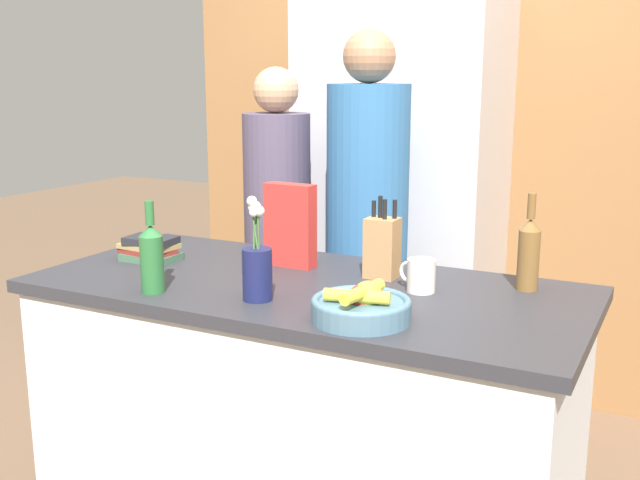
{
  "coord_description": "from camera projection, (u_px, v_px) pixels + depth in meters",
  "views": [
    {
      "loc": [
        1.07,
        -2.0,
        1.57
      ],
      "look_at": [
        0.0,
        0.1,
        1.05
      ],
      "focal_mm": 42.0,
      "sensor_mm": 36.0,
      "label": 1
    }
  ],
  "objects": [
    {
      "name": "kitchen_island",
      "position": [
        306.0,
        419.0,
        2.45
      ],
      "size": [
        1.74,
        0.8,
        0.93
      ],
      "color": "silver",
      "rests_on": "ground_plane"
    },
    {
      "name": "back_wall_wood",
      "position": [
        460.0,
        131.0,
        3.67
      ],
      "size": [
        2.94,
        0.12,
        2.6
      ],
      "color": "olive",
      "rests_on": "ground_plane"
    },
    {
      "name": "refrigerator",
      "position": [
        402.0,
        209.0,
        3.5
      ],
      "size": [
        0.87,
        0.63,
        1.9
      ],
      "color": "#B7B7BC",
      "rests_on": "ground_plane"
    },
    {
      "name": "fruit_bowl",
      "position": [
        362.0,
        305.0,
        1.99
      ],
      "size": [
        0.27,
        0.27,
        0.11
      ],
      "color": "slate",
      "rests_on": "kitchen_island"
    },
    {
      "name": "knife_block",
      "position": [
        382.0,
        247.0,
        2.4
      ],
      "size": [
        0.1,
        0.09,
        0.26
      ],
      "color": "#A87A4C",
      "rests_on": "kitchen_island"
    },
    {
      "name": "flower_vase",
      "position": [
        257.0,
        266.0,
        2.16
      ],
      "size": [
        0.09,
        0.09,
        0.31
      ],
      "color": "#191E4C",
      "rests_on": "kitchen_island"
    },
    {
      "name": "cereal_box",
      "position": [
        290.0,
        225.0,
        2.53
      ],
      "size": [
        0.18,
        0.07,
        0.28
      ],
      "color": "red",
      "rests_on": "kitchen_island"
    },
    {
      "name": "coffee_mug",
      "position": [
        420.0,
        275.0,
        2.25
      ],
      "size": [
        0.12,
        0.09,
        0.1
      ],
      "color": "silver",
      "rests_on": "kitchen_island"
    },
    {
      "name": "book_stack",
      "position": [
        150.0,
        249.0,
        2.63
      ],
      "size": [
        0.21,
        0.14,
        0.09
      ],
      "color": "#3D6047",
      "rests_on": "kitchen_island"
    },
    {
      "name": "bottle_oil",
      "position": [
        529.0,
        252.0,
        2.26
      ],
      "size": [
        0.07,
        0.07,
        0.3
      ],
      "color": "brown",
      "rests_on": "kitchen_island"
    },
    {
      "name": "bottle_vinegar",
      "position": [
        152.0,
        257.0,
        2.23
      ],
      "size": [
        0.07,
        0.07,
        0.28
      ],
      "color": "#286633",
      "rests_on": "kitchen_island"
    },
    {
      "name": "person_at_sink",
      "position": [
        278.0,
        233.0,
        3.17
      ],
      "size": [
        0.28,
        0.28,
        1.6
      ],
      "rotation": [
        0.0,
        0.0,
        -0.15
      ],
      "color": "#383842",
      "rests_on": "ground_plane"
    },
    {
      "name": "person_in_blue",
      "position": [
        367.0,
        225.0,
        2.96
      ],
      "size": [
        0.32,
        0.32,
        1.74
      ],
      "rotation": [
        0.0,
        0.0,
        0.16
      ],
      "color": "#383842",
      "rests_on": "ground_plane"
    }
  ]
}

